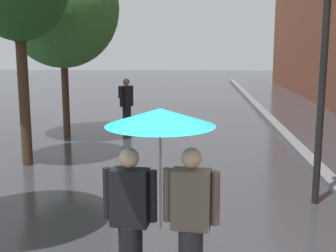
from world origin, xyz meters
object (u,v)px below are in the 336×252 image
at_px(street_tree_2, 62,8).
at_px(pedestrian_walking_midground, 126,104).
at_px(couple_under_umbrella, 160,174).
at_px(street_lamp_post, 323,65).

xyz_separation_m(street_tree_2, pedestrian_walking_midground, (1.65, 0.72, -2.78)).
bearing_deg(couple_under_umbrella, pedestrian_walking_midground, 100.59).
xyz_separation_m(couple_under_umbrella, pedestrian_walking_midground, (-1.69, 9.01, -0.51)).
bearing_deg(pedestrian_walking_midground, street_lamp_post, -55.00).
bearing_deg(street_tree_2, couple_under_umbrella, -68.09).
distance_m(street_tree_2, couple_under_umbrella, 9.23).
distance_m(street_lamp_post, pedestrian_walking_midground, 7.38).
bearing_deg(couple_under_umbrella, street_tree_2, 111.91).
xyz_separation_m(couple_under_umbrella, street_lamp_post, (2.46, 3.09, 0.98)).
distance_m(couple_under_umbrella, pedestrian_walking_midground, 9.18).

